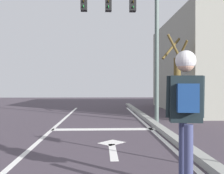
{
  "coord_description": "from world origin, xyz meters",
  "views": [
    {
      "loc": [
        1.14,
        -0.12,
        1.42
      ],
      "look_at": [
        1.42,
        6.87,
        1.38
      ],
      "focal_mm": 40.86,
      "sensor_mm": 36.0,
      "label": 1
    }
  ],
  "objects": [
    {
      "name": "lane_arrow_stem",
      "position": [
        1.38,
        5.32,
        0.0
      ],
      "size": [
        0.16,
        1.4,
        0.01
      ],
      "primitive_type": "cube",
      "color": "white",
      "rests_on": "ground"
    },
    {
      "name": "traffic_signal_mast",
      "position": [
        2.17,
        9.6,
        3.81
      ],
      "size": [
        3.81,
        0.34,
        5.26
      ],
      "color": "#51625C",
      "rests_on": "ground"
    },
    {
      "name": "skater",
      "position": [
        2.23,
        3.16,
        1.24
      ],
      "size": [
        0.49,
        0.65,
        1.81
      ],
      "color": "#373C62",
      "rests_on": "skateboard"
    },
    {
      "name": "lane_line_center",
      "position": [
        -0.46,
        6.0,
        0.0
      ],
      "size": [
        0.12,
        20.0,
        0.01
      ],
      "primitive_type": "cube",
      "color": "white",
      "rests_on": "ground"
    },
    {
      "name": "lane_line_curbside",
      "position": [
        2.73,
        6.0,
        0.0
      ],
      "size": [
        0.12,
        20.0,
        0.01
      ],
      "primitive_type": "cube",
      "color": "white",
      "rests_on": "ground"
    },
    {
      "name": "curb_strip",
      "position": [
        2.98,
        6.0,
        0.07
      ],
      "size": [
        0.24,
        24.0,
        0.14
      ],
      "primitive_type": "cube",
      "color": "gray",
      "rests_on": "ground"
    },
    {
      "name": "roadside_tree",
      "position": [
        4.19,
        10.11,
        1.51
      ],
      "size": [
        1.12,
        1.08,
        3.48
      ],
      "color": "brown",
      "rests_on": "ground"
    },
    {
      "name": "lane_arrow_head",
      "position": [
        1.38,
        6.17,
        0.0
      ],
      "size": [
        0.71,
        0.71,
        0.01
      ],
      "primitive_type": "cube",
      "rotation": [
        0.0,
        0.0,
        0.79
      ],
      "color": "white",
      "rests_on": "ground"
    },
    {
      "name": "stop_bar",
      "position": [
        1.21,
        8.1,
        0.0
      ],
      "size": [
        3.34,
        0.4,
        0.01
      ],
      "primitive_type": "cube",
      "color": "white",
      "rests_on": "ground"
    }
  ]
}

